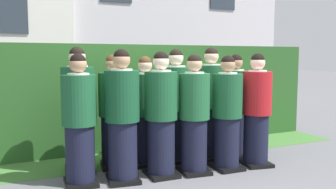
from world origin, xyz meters
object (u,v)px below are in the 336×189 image
Objects in this scene: student_front_row_0 at (79,123)px; student_rear_row_0 at (79,113)px; student_front_row_3 at (194,117)px; student_rear_row_1 at (114,114)px; student_rear_row_5 at (235,108)px; student_front_row_1 at (122,119)px; student_in_red_blazer at (256,112)px; student_rear_row_2 at (145,114)px; student_rear_row_3 at (176,108)px; student_rear_row_4 at (211,106)px; student_front_row_4 at (227,115)px; student_front_row_2 at (161,117)px.

student_rear_row_0 is (0.10, 0.54, 0.05)m from student_front_row_0.
student_front_row_3 is 1.00× the size of student_rear_row_1.
student_rear_row_5 is at bearing 7.13° from student_front_row_0.
student_rear_row_1 is at bearing 83.02° from student_front_row_1.
student_in_red_blazer is 2.51m from student_rear_row_0.
student_rear_row_2 is at bearing -5.40° from student_rear_row_0.
student_rear_row_1 is 0.95m from student_rear_row_3.
student_front_row_0 reaches higher than student_rear_row_2.
student_rear_row_3 is at bearing 171.90° from student_rear_row_4.
student_rear_row_3 is (0.94, -0.10, 0.04)m from student_rear_row_1.
student_front_row_0 is 1.59m from student_rear_row_3.
student_rear_row_2 is (0.53, 0.54, -0.04)m from student_front_row_1.
student_front_row_3 is at bearing -138.03° from student_rear_row_4.
student_front_row_4 is 0.94× the size of student_rear_row_3.
student_front_row_1 is 0.63m from student_rear_row_1.
student_front_row_1 is at bearing 174.65° from student_front_row_3.
student_front_row_2 is at bearing -2.44° from student_front_row_1.
student_front_row_0 is 0.97× the size of student_front_row_1.
student_front_row_0 is 0.94× the size of student_rear_row_0.
student_rear_row_4 is at bearing -8.10° from student_rear_row_3.
student_front_row_3 is 0.62m from student_rear_row_3.
student_rear_row_1 is at bearing 173.10° from student_rear_row_4.
student_rear_row_2 is at bearing 153.77° from student_in_red_blazer.
student_rear_row_3 reaches higher than student_in_red_blazer.
student_in_red_blazer reaches higher than student_front_row_0.
student_rear_row_2 is (-1.44, 0.71, -0.02)m from student_in_red_blazer.
student_front_row_4 is 0.93× the size of student_rear_row_0.
student_front_row_1 is at bearing 175.15° from student_in_red_blazer.
student_front_row_1 is 1.05× the size of student_front_row_4.
student_front_row_2 is at bearing -156.04° from student_rear_row_4.
student_front_row_2 is 1.55m from student_rear_row_5.
student_rear_row_0 reaches higher than student_rear_row_2.
student_front_row_2 is 0.57m from student_rear_row_2.
student_rear_row_3 reaches higher than student_front_row_3.
student_in_red_blazer is at bearing -18.54° from student_rear_row_0.
student_rear_row_1 is 1.02× the size of student_rear_row_2.
student_rear_row_3 is at bearing -4.19° from student_rear_row_0.
student_rear_row_4 is 1.06× the size of student_rear_row_5.
student_front_row_0 is 1.00× the size of student_rear_row_5.
student_front_row_2 is 1.04× the size of student_rear_row_2.
student_front_row_4 is (0.96, -0.12, -0.03)m from student_front_row_2.
student_front_row_1 reaches higher than student_rear_row_5.
student_front_row_1 reaches higher than student_front_row_4.
student_front_row_3 is at bearing -8.65° from student_front_row_2.
student_front_row_0 is at bearing -172.87° from student_rear_row_5.
student_in_red_blazer reaches higher than student_rear_row_5.
student_rear_row_2 is at bearing 125.45° from student_front_row_3.
student_rear_row_5 is at bearing -4.66° from student_rear_row_4.
student_in_red_blazer is (1.97, -0.17, -0.02)m from student_front_row_1.
student_front_row_0 is at bearing 169.42° from student_front_row_1.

